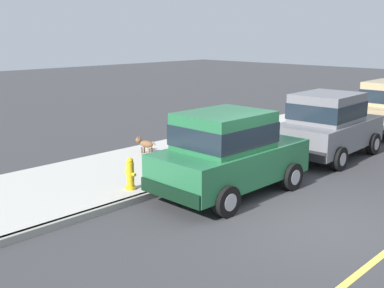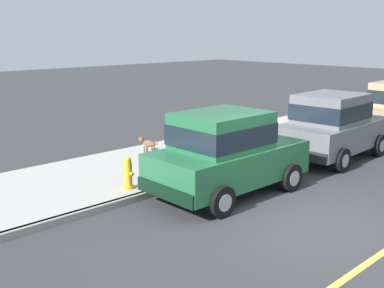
% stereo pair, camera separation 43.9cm
% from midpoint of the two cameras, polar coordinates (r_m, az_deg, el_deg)
% --- Properties ---
extents(ground_plane, '(80.00, 80.00, 0.00)m').
position_cam_midpoint_polar(ground_plane, '(9.35, 12.51, -9.22)').
color(ground_plane, '#38383A').
extents(curb, '(0.16, 64.00, 0.14)m').
position_cam_midpoint_polar(curb, '(11.21, -1.50, -4.69)').
color(curb, gray).
rests_on(curb, ground).
extents(sidewalk, '(3.60, 64.00, 0.14)m').
position_cam_midpoint_polar(sidewalk, '(12.51, -7.27, -2.87)').
color(sidewalk, '#B7B5AD').
rests_on(sidewalk, ground).
extents(car_green_hatchback, '(1.98, 3.81, 1.88)m').
position_cam_midpoint_polar(car_green_hatchback, '(10.40, 3.21, -0.95)').
color(car_green_hatchback, '#23663D').
rests_on(car_green_hatchback, ground).
extents(car_grey_hatchback, '(2.06, 3.86, 1.88)m').
position_cam_midpoint_polar(car_grey_hatchback, '(14.01, 15.34, 2.31)').
color(car_grey_hatchback, slate).
rests_on(car_grey_hatchback, ground).
extents(dog_brown, '(0.75, 0.29, 0.49)m').
position_cam_midpoint_polar(dog_brown, '(13.64, -6.66, 0.06)').
color(dog_brown, brown).
rests_on(dog_brown, sidewalk).
extents(fire_hydrant, '(0.34, 0.24, 0.72)m').
position_cam_midpoint_polar(fire_hydrant, '(10.55, -8.66, -3.68)').
color(fire_hydrant, gold).
rests_on(fire_hydrant, sidewalk).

